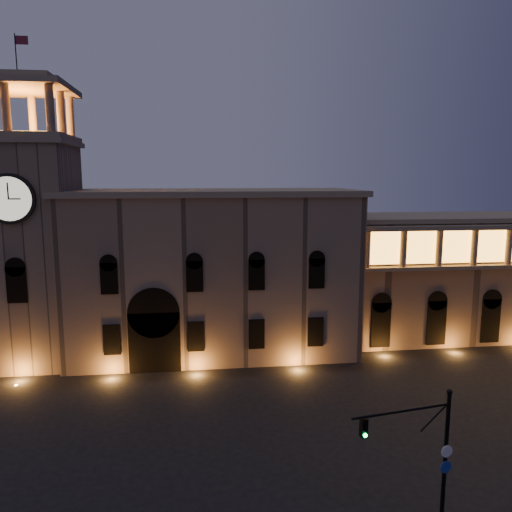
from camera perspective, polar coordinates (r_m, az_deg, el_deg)
The scene contains 5 objects.
ground at distance 36.92m, azimuth 0.03°, elevation -21.93°, with size 160.00×160.00×0.00m, color black.
government_building at distance 54.32m, azimuth -4.99°, elevation -1.80°, with size 30.80×12.80×17.60m.
clock_tower at distance 55.31m, azimuth -24.46°, elevation 1.52°, with size 9.80×9.80×32.40m.
colonnade_wing at distance 66.95m, azimuth 25.54°, elevation -1.83°, with size 40.60×11.50×14.50m.
traffic_light at distance 29.75m, azimuth 19.19°, elevation -21.22°, with size 5.86×1.39×8.13m.
Camera 1 is at (-3.89, -31.37, 19.07)m, focal length 35.00 mm.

